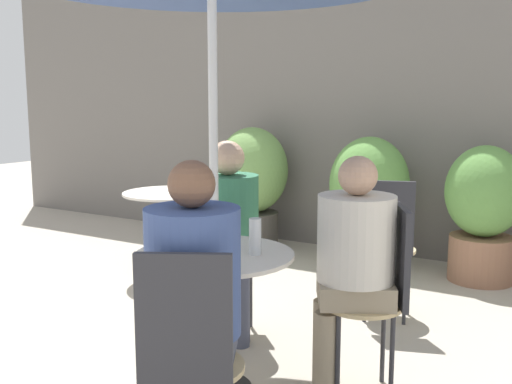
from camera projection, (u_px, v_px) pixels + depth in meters
name	position (u px, v px, depth m)	size (l,w,h in m)	color
storefront_wall	(390.00, 95.00, 5.53)	(10.00, 0.06, 3.00)	slate
cafe_table_near	(215.00, 281.00, 2.97)	(0.79, 0.79, 0.72)	black
cafe_table_far	(169.00, 211.00, 4.88)	(0.74, 0.74, 0.72)	black
bistro_chair_0	(188.00, 351.00, 2.15)	(0.44, 0.45, 0.96)	tan
bistro_chair_1	(383.00, 284.00, 2.93)	(0.45, 0.44, 0.96)	tan
bistro_chair_2	(230.00, 242.00, 3.78)	(0.44, 0.45, 0.96)	tan
bistro_chair_4	(387.00, 237.00, 3.91)	(0.42, 0.43, 0.96)	tan
seated_person_0	(194.00, 292.00, 2.28)	(0.43, 0.45, 1.25)	#42475B
seated_person_1	(352.00, 256.00, 2.91)	(0.47, 0.45, 1.20)	gray
seated_person_2	(228.00, 223.00, 3.61)	(0.45, 0.46, 1.22)	#42475B
beer_glass_0	(211.00, 249.00, 2.74)	(0.06, 0.06, 0.15)	#DBC65B
beer_glass_1	(255.00, 236.00, 2.91)	(0.06, 0.06, 0.18)	silver
beer_glass_2	(223.00, 227.00, 3.13)	(0.06, 0.06, 0.17)	silver
beer_glass_3	(173.00, 235.00, 2.93)	(0.06, 0.06, 0.18)	silver
potted_plant_0	(252.00, 181.00, 5.91)	(0.70, 0.70, 1.19)	#47423D
potted_plant_1	(369.00, 191.00, 5.28)	(0.70, 0.70, 1.14)	#93664C
potted_plant_2	(484.00, 209.00, 4.79)	(0.62, 0.62, 1.11)	#93664C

